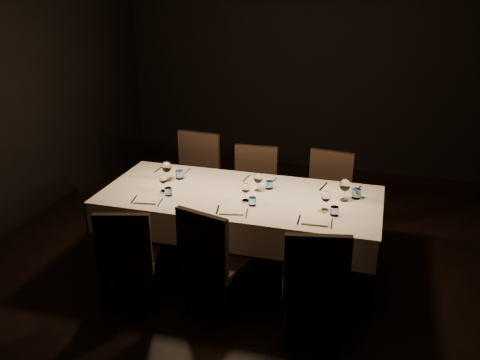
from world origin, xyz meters
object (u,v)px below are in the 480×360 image
(dining_table, at_px, (240,202))
(chair_near_left, at_px, (128,254))
(chair_near_right, at_px, (315,280))
(chair_far_right, at_px, (327,194))
(chair_far_center, at_px, (254,187))
(chair_far_left, at_px, (195,175))
(chair_near_center, at_px, (211,257))

(dining_table, distance_m, chair_near_left, 1.12)
(chair_near_right, bearing_deg, chair_far_right, -97.76)
(chair_near_right, xyz_separation_m, chair_far_center, (-0.88, 1.62, -0.01))
(chair_far_center, bearing_deg, chair_near_right, -64.59)
(chair_far_left, bearing_deg, chair_near_right, -42.09)
(dining_table, xyz_separation_m, chair_far_left, (-0.76, 0.82, -0.13))
(dining_table, relative_size, chair_far_left, 2.48)
(chair_near_left, height_order, chair_far_left, chair_far_left)
(chair_far_center, height_order, chair_far_right, chair_far_right)
(chair_far_center, distance_m, chair_far_right, 0.77)
(chair_far_right, bearing_deg, chair_near_left, -122.25)
(chair_far_center, relative_size, chair_far_right, 1.00)
(chair_far_left, relative_size, chair_far_right, 1.07)
(dining_table, distance_m, chair_far_center, 0.77)
(chair_near_center, xyz_separation_m, chair_far_center, (-0.04, 1.50, -0.00))
(chair_far_left, bearing_deg, chair_far_center, -0.83)
(chair_near_left, xyz_separation_m, chair_far_left, (-0.06, 1.68, 0.05))
(chair_far_left, bearing_deg, dining_table, -42.44)
(chair_far_left, distance_m, chair_far_center, 0.70)
(dining_table, height_order, chair_far_center, chair_far_center)
(chair_near_left, bearing_deg, chair_near_right, 163.99)
(chair_far_center, bearing_deg, chair_far_left, 171.11)
(chair_far_center, bearing_deg, dining_table, -88.35)
(chair_near_center, bearing_deg, chair_far_center, -72.76)
(chair_near_left, relative_size, chair_far_left, 0.90)
(chair_near_right, relative_size, chair_far_left, 0.95)
(chair_near_left, height_order, chair_near_right, chair_near_right)
(dining_table, bearing_deg, chair_near_left, -129.19)
(dining_table, height_order, chair_near_center, chair_near_center)
(chair_near_right, distance_m, chair_far_right, 1.66)
(dining_table, xyz_separation_m, chair_near_right, (0.82, -0.86, -0.16))
(chair_near_center, distance_m, chair_far_center, 1.50)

